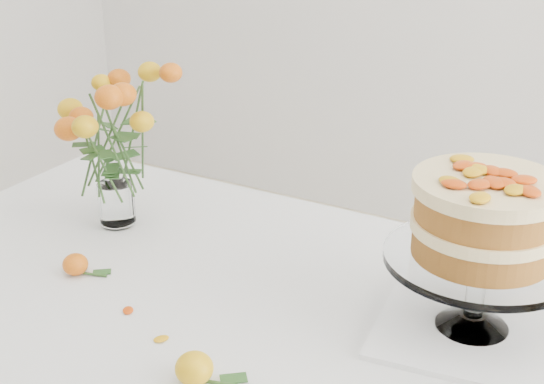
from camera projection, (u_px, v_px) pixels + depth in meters
The scene contains 8 objects.
table at pixel (221, 342), 1.34m from camera, with size 1.43×0.93×0.76m.
napkin at pixel (471, 328), 1.23m from camera, with size 0.29×0.29×0.01m, color white.
cake_stand at pixel (484, 226), 1.16m from camera, with size 0.30×0.30×0.27m.
rose_vase at pixel (110, 125), 1.51m from camera, with size 0.29×0.29×0.38m.
loose_rose_near at pixel (195, 368), 1.10m from camera, with size 0.10×0.06×0.05m.
loose_rose_far at pixel (76, 264), 1.39m from camera, with size 0.08×0.05×0.04m.
stray_petal_a at pixel (128, 311), 1.28m from camera, with size 0.03×0.02×0.00m, color #E29E0E.
stray_petal_b at pixel (161, 339), 1.20m from camera, with size 0.03×0.02×0.00m, color #E29E0E.
Camera 1 is at (0.63, -0.94, 1.45)m, focal length 50.00 mm.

